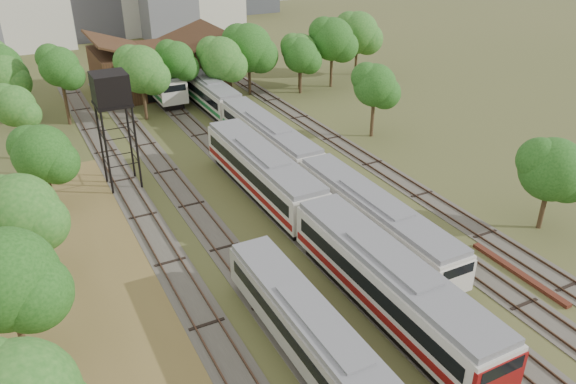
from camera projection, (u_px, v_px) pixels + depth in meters
ground at (491, 372)px, 29.59m from camera, size 240.00×240.00×0.00m
tracks at (272, 186)px, 49.02m from camera, size 24.60×80.00×0.19m
railcar_red_set at (315, 219)px, 39.77m from camera, size 3.22×34.58×3.99m
railcar_green_set at (268, 138)px, 54.09m from camera, size 2.88×52.08×3.56m
railcar_rear at (156, 78)px, 71.94m from camera, size 3.21×16.08×3.98m
old_grey_coach at (321, 346)px, 28.78m from camera, size 2.69×18.00×3.31m
water_tower at (111, 92)px, 45.50m from camera, size 2.89×2.89×10.01m
rail_pile_far at (519, 273)px, 37.34m from camera, size 0.49×7.91×0.26m
maintenance_shed at (159, 68)px, 73.59m from camera, size 16.45×11.55×7.58m
tree_band_left at (11, 166)px, 40.31m from camera, size 8.55×76.84×8.65m
tree_band_far at (235, 52)px, 68.92m from camera, size 50.93×10.69×9.11m
tree_band_right at (393, 96)px, 55.43m from camera, size 5.07×43.18×7.74m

